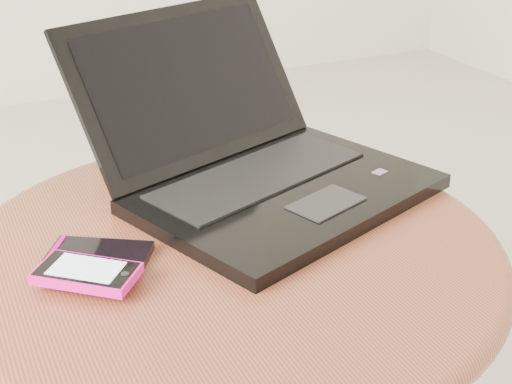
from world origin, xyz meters
name	(u,v)px	position (x,y,z in m)	size (l,w,h in m)	color
table	(232,318)	(0.10, -0.10, 0.39)	(0.63, 0.63, 0.50)	#4D2110
laptop	(257,160)	(0.19, 0.02, 0.54)	(0.46, 0.47, 0.21)	black
phone_black	(99,254)	(-0.04, -0.08, 0.50)	(0.12, 0.11, 0.01)	black
phone_pink	(87,273)	(-0.07, -0.12, 0.51)	(0.11, 0.11, 0.01)	#FB11A8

